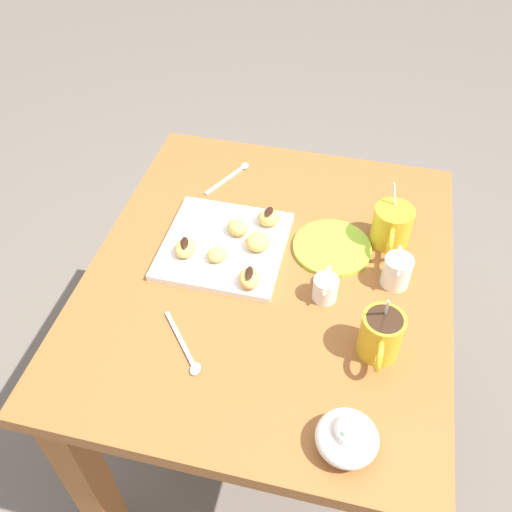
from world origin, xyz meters
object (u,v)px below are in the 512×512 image
object	(u,v)px
cream_pitcher_white	(397,270)
ice_cream_bowl	(347,437)
beignet_0	(238,228)
beignet_5	(269,218)
beignet_1	(217,255)
beignet_4	(258,242)
pastry_plate_square	(224,246)
dining_table	(268,314)
chocolate_sauce_pitcher	(325,287)
beignet_3	(185,248)
coffee_mug_mustard_left	(392,225)
beignet_2	(249,278)
coffee_mug_mustard_right	(381,335)
saucer_lime_left	(332,248)

from	to	relation	value
cream_pitcher_white	ice_cream_bowl	distance (m)	0.40
beignet_0	beignet_5	xyz separation A→B (m)	(-0.05, 0.06, 0.00)
beignet_1	beignet_4	xyz separation A→B (m)	(-0.06, 0.08, 0.00)
cream_pitcher_white	pastry_plate_square	bearing A→B (deg)	-92.14
dining_table	chocolate_sauce_pitcher	distance (m)	0.23
beignet_5	beignet_4	bearing A→B (deg)	-4.27
beignet_3	coffee_mug_mustard_left	bearing A→B (deg)	110.07
cream_pitcher_white	beignet_2	world-z (taller)	cream_pitcher_white
ice_cream_bowl	coffee_mug_mustard_left	bearing A→B (deg)	176.05
coffee_mug_mustard_right	beignet_1	world-z (taller)	coffee_mug_mustard_right
beignet_2	chocolate_sauce_pitcher	bearing A→B (deg)	95.11
beignet_1	beignet_4	bearing A→B (deg)	125.76
beignet_1	beignet_4	world-z (taller)	beignet_4
beignet_3	beignet_4	world-z (taller)	beignet_4
coffee_mug_mustard_right	beignet_1	size ratio (longest dim) A/B	3.32
dining_table	beignet_3	distance (m)	0.26
beignet_2	beignet_5	distance (m)	0.19
ice_cream_bowl	chocolate_sauce_pitcher	world-z (taller)	ice_cream_bowl
coffee_mug_mustard_right	beignet_4	world-z (taller)	coffee_mug_mustard_right
cream_pitcher_white	beignet_4	size ratio (longest dim) A/B	1.90
beignet_1	beignet_3	distance (m)	0.07
cream_pitcher_white	beignet_2	bearing A→B (deg)	-73.23
beignet_3	beignet_2	bearing A→B (deg)	71.42
dining_table	cream_pitcher_white	distance (m)	0.33
dining_table	beignet_3	world-z (taller)	beignet_3
cream_pitcher_white	beignet_0	xyz separation A→B (m)	(-0.05, -0.36, -0.01)
pastry_plate_square	saucer_lime_left	bearing A→B (deg)	102.71
ice_cream_bowl	dining_table	bearing A→B (deg)	-149.84
dining_table	pastry_plate_square	xyz separation A→B (m)	(-0.04, -0.11, 0.16)
coffee_mug_mustard_right	beignet_0	xyz separation A→B (m)	(-0.24, -0.34, -0.02)
coffee_mug_mustard_right	beignet_1	distance (m)	0.39
beignet_0	coffee_mug_mustard_right	bearing A→B (deg)	54.68
chocolate_sauce_pitcher	beignet_0	size ratio (longest dim) A/B	1.74
beignet_2	coffee_mug_mustard_right	bearing A→B (deg)	70.67
coffee_mug_mustard_left	beignet_0	size ratio (longest dim) A/B	2.74
cream_pitcher_white	ice_cream_bowl	bearing A→B (deg)	-8.23
dining_table	coffee_mug_mustard_left	world-z (taller)	coffee_mug_mustard_left
coffee_mug_mustard_left	beignet_5	size ratio (longest dim) A/B	2.79
pastry_plate_square	ice_cream_bowl	world-z (taller)	ice_cream_bowl
ice_cream_bowl	beignet_5	world-z (taller)	ice_cream_bowl
saucer_lime_left	coffee_mug_mustard_left	bearing A→B (deg)	113.84
beignet_0	chocolate_sauce_pitcher	bearing A→B (deg)	59.65
coffee_mug_mustard_left	cream_pitcher_white	bearing A→B (deg)	9.84
pastry_plate_square	saucer_lime_left	distance (m)	0.24
pastry_plate_square	beignet_3	size ratio (longest dim) A/B	5.02
chocolate_sauce_pitcher	beignet_3	distance (m)	0.32
dining_table	ice_cream_bowl	distance (m)	0.46
chocolate_sauce_pitcher	coffee_mug_mustard_right	bearing A→B (deg)	46.80
dining_table	beignet_0	bearing A→B (deg)	-131.79
saucer_lime_left	beignet_4	world-z (taller)	beignet_4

